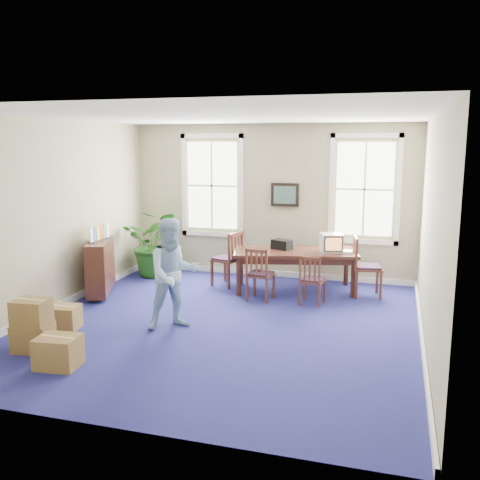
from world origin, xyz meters
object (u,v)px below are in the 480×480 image
(conference_table, at_px, (294,270))
(crt_tv, at_px, (331,243))
(credenza, at_px, (101,269))
(cardboard_boxes, at_px, (49,323))
(potted_plant, at_px, (156,243))
(man, at_px, (173,274))
(chair_near_left, at_px, (261,274))

(conference_table, bearing_deg, crt_tv, -9.58)
(credenza, relative_size, cardboard_boxes, 0.92)
(potted_plant, relative_size, cardboard_boxes, 1.07)
(conference_table, height_order, man, man)
(conference_table, xyz_separation_m, chair_near_left, (-0.47, -0.79, 0.09))
(crt_tv, bearing_deg, cardboard_boxes, -149.64)
(crt_tv, xyz_separation_m, credenza, (-4.10, -1.37, -0.48))
(credenza, bearing_deg, man, -53.70)
(crt_tv, bearing_deg, credenza, 179.27)
(man, bearing_deg, credenza, 110.04)
(man, distance_m, potted_plant, 3.33)
(man, xyz_separation_m, cardboard_boxes, (-1.31, -1.30, -0.47))
(chair_near_left, xyz_separation_m, credenza, (-2.95, -0.53, -0.00))
(crt_tv, bearing_deg, chair_near_left, -163.17)
(man, xyz_separation_m, credenza, (-2.04, 1.28, -0.37))
(man, relative_size, credenza, 1.38)
(man, bearing_deg, crt_tv, 14.26)
(crt_tv, relative_size, man, 0.25)
(crt_tv, relative_size, potted_plant, 0.29)
(crt_tv, bearing_deg, conference_table, 165.20)
(chair_near_left, height_order, potted_plant, potted_plant)
(crt_tv, distance_m, potted_plant, 3.73)
(conference_table, bearing_deg, chair_near_left, -134.95)
(conference_table, relative_size, chair_near_left, 2.38)
(conference_table, xyz_separation_m, cardboard_boxes, (-2.69, -3.90, -0.01))
(credenza, relative_size, potted_plant, 0.86)
(potted_plant, height_order, cardboard_boxes, potted_plant)
(potted_plant, distance_m, cardboard_boxes, 4.22)
(conference_table, xyz_separation_m, man, (-1.38, -2.60, 0.46))
(chair_near_left, distance_m, man, 2.06)
(conference_table, xyz_separation_m, crt_tv, (0.68, 0.05, 0.57))
(potted_plant, bearing_deg, crt_tv, -3.71)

